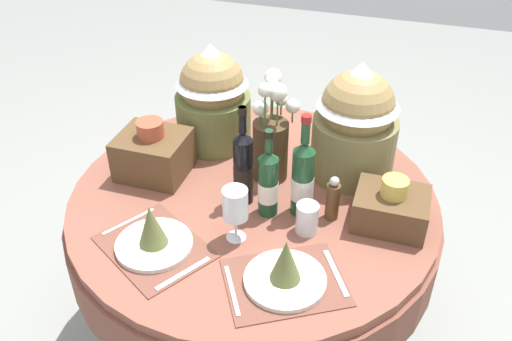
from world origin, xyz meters
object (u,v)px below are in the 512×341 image
Objects in this scene: place_setting_left at (153,236)px; wine_glass_right at (235,205)px; tumbler_mid at (307,218)px; wine_bottle_rear at (303,178)px; flower_vase at (271,138)px; woven_basket_side_left at (153,153)px; gift_tub_back_right at (356,117)px; place_setting_right at (285,271)px; pepper_mill at (333,199)px; wine_bottle_centre at (268,183)px; gift_tub_back_left at (212,92)px; dining_table at (253,223)px; woven_basket_side_right at (391,207)px; wine_bottle_left at (243,167)px.

wine_glass_right is (0.23, 0.12, 0.09)m from place_setting_left.
wine_glass_right is at bearing -154.11° from tumbler_mid.
wine_bottle_rear is 0.25m from wine_glass_right.
woven_basket_side_left is (-0.41, -0.11, -0.08)m from flower_vase.
place_setting_left is 0.80m from gift_tub_back_right.
flower_vase is at bearing 127.29° from tumbler_mid.
place_setting_right is 2.60× the size of pepper_mill.
gift_tub_back_left is at bearing 132.17° from wine_bottle_centre.
wine_glass_right is 1.16× the size of pepper_mill.
wine_bottle_rear is at bearing 49.15° from wine_glass_right.
dining_table is at bearing -48.48° from gift_tub_back_left.
gift_tub_back_right is (0.12, 0.28, 0.09)m from wine_bottle_rear.
tumbler_mid is at bearing -124.21° from pepper_mill.
wine_glass_right is 0.82× the size of woven_basket_side_right.
wine_bottle_left reaches higher than dining_table.
wine_bottle_left reaches higher than woven_basket_side_left.
dining_table is 0.36m from pepper_mill.
gift_tub_back_right is (0.02, 0.28, 0.16)m from pepper_mill.
place_setting_right is at bearing -64.55° from wine_bottle_centre.
tumbler_mid is (0.01, 0.24, 0.01)m from place_setting_right.
gift_tub_back_left reaches higher than wine_bottle_centre.
place_setting_right is 0.34m from wine_bottle_rear.
tumbler_mid is 0.63m from woven_basket_side_left.
wine_bottle_left is at bearing -179.65° from wine_bottle_rear.
wine_bottle_centre is at bearing 68.98° from wine_glass_right.
wine_glass_right is 0.78× the size of woven_basket_side_left.
wine_bottle_centre is (0.08, -0.08, 0.26)m from dining_table.
gift_tub_back_right is (0.27, 0.12, 0.07)m from flower_vase.
wine_bottle_rear reaches higher than tumbler_mid.
gift_tub_back_left is (-0.48, 0.42, 0.16)m from tumbler_mid.
woven_basket_side_left reaches higher than place_setting_right.
wine_glass_right is 0.43× the size of gift_tub_back_right.
wine_bottle_rear reaches higher than wine_glass_right.
wine_bottle_rear is 0.13m from tumbler_mid.
place_setting_left is 1.16× the size of wine_bottle_left.
pepper_mill is at bearing -31.29° from gift_tub_back_left.
wine_bottle_left is 1.50× the size of woven_basket_side_left.
wine_bottle_left is at bearing 101.47° from wine_glass_right.
wine_bottle_rear is 1.53× the size of woven_basket_side_left.
pepper_mill reaches higher than place_setting_right.
flower_vase is 0.32m from pepper_mill.
gift_tub_back_right is (0.08, 0.37, 0.18)m from tumbler_mid.
woven_basket_side_right reaches higher than dining_table.
woven_basket_side_right is at bearing -17.12° from flower_vase.
pepper_mill is at bearing 0.46° from wine_bottle_left.
wine_bottle_left is at bearing 159.79° from tumbler_mid.
woven_basket_side_right reaches higher than tumbler_mid.
wine_bottle_left is at bearing 125.80° from place_setting_right.
tumbler_mid is 0.64× the size of pepper_mill.
flower_vase is 0.34m from tumbler_mid.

